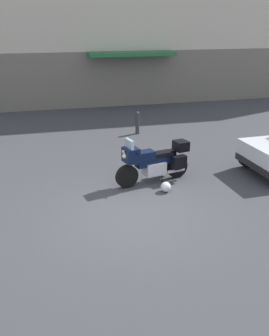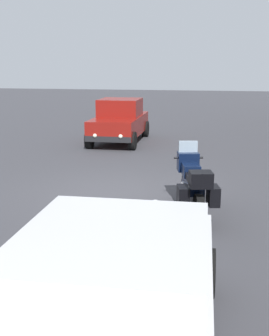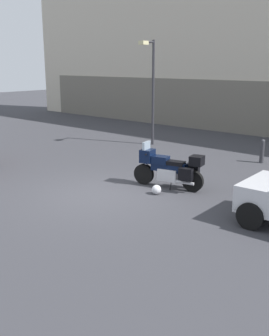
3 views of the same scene
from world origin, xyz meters
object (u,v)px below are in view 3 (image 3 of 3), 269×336
Objects in this scene: helmet at (156,190)px; motorcycle at (169,168)px; bollard_curbside at (262,150)px; streetlamp_curbside at (151,82)px.

motorcycle is at bearing 97.49° from helmet.
motorcycle is 0.88m from helmet.
bollard_curbside is at bearing -111.76° from motorcycle.
bollard_curbside is at bearing 0.60° from streetlamp_curbside.
streetlamp_curbside is (-4.54, 4.81, 2.23)m from motorcycle.
helmet is at bearing 85.24° from motorcycle.
streetlamp_curbside is 5.86m from bollard_curbside.
motorcycle is at bearing -99.50° from bollard_curbside.
bollard_curbside reaches higher than helmet.
motorcycle reaches higher than helmet.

